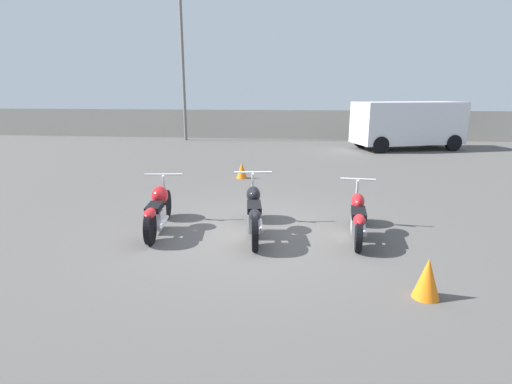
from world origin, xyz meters
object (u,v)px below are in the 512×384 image
Objects in this scene: light_pole_left at (182,34)px; parked_van at (408,123)px; traffic_cone_far at (427,278)px; motorcycle_slot_1 at (254,212)px; motorcycle_slot_2 at (358,216)px; traffic_cone_near at (242,170)px; motorcycle_slot_0 at (158,209)px.

parked_van is (10.80, -2.22, -4.14)m from light_pole_left.
motorcycle_slot_1 is at bearing 140.24° from traffic_cone_far.
motorcycle_slot_2 is 5.45m from traffic_cone_near.
light_pole_left is 11.78m from parked_van.
parked_van reaches higher than motorcycle_slot_0.
motorcycle_slot_0 is at bearing -99.91° from traffic_cone_near.
motorcycle_slot_1 is at bearing -42.91° from parked_van.
light_pole_left is 4.66× the size of motorcycle_slot_2.
parked_van is at bearing 77.80° from motorcycle_slot_2.
light_pole_left is 15.72m from motorcycle_slot_1.
light_pole_left is at bearing 96.22° from motorcycle_slot_0.
motorcycle_slot_0 is at bearing 154.42° from traffic_cone_far.
parked_van is 10.43× the size of traffic_cone_near.
motorcycle_slot_2 is (1.84, 0.07, -0.04)m from motorcycle_slot_1.
motorcycle_slot_0 reaches higher than traffic_cone_near.
light_pole_left is 19.15× the size of traffic_cone_near.
light_pole_left is 4.58× the size of motorcycle_slot_0.
light_pole_left reaches higher than motorcycle_slot_2.
light_pole_left is 1.84× the size of parked_van.
motorcycle_slot_1 is 4.84m from traffic_cone_near.
motorcycle_slot_0 is 1.78m from motorcycle_slot_1.
parked_van reaches higher than traffic_cone_near.
motorcycle_slot_1 reaches higher than traffic_cone_near.
motorcycle_slot_1 reaches higher than traffic_cone_far.
motorcycle_slot_2 is (3.62, 0.07, -0.02)m from motorcycle_slot_0.
motorcycle_slot_1 is 0.44× the size of parked_van.
light_pole_left is at bearing 102.65° from motorcycle_slot_1.
light_pole_left is at bearing 115.70° from traffic_cone_near.
light_pole_left reaches higher than motorcycle_slot_1.
motorcycle_slot_2 is 0.39× the size of parked_van.
motorcycle_slot_2 is (7.22, -13.88, -4.91)m from light_pole_left.
motorcycle_slot_0 reaches higher than traffic_cone_far.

